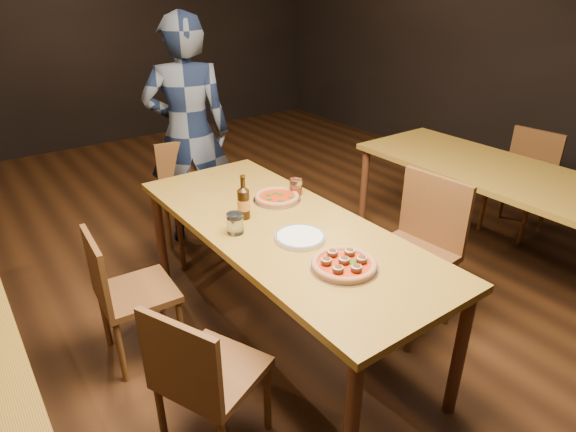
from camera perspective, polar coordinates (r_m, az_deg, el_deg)
ground at (r=2.99m, az=-0.58°, el=-13.92°), size 9.00×9.00×0.00m
table_main at (r=2.60m, az=-0.65°, el=-2.41°), size 0.80×2.00×0.75m
table_right at (r=3.67m, az=23.52°, el=4.08°), size 0.80×2.00×0.75m
chair_main_nw at (r=2.19m, az=-8.92°, el=-17.65°), size 0.51×0.51×0.84m
chair_main_sw at (r=2.75m, az=-17.44°, el=-8.52°), size 0.41×0.41×0.82m
chair_main_e at (r=2.91m, az=14.14°, el=-4.46°), size 0.48×0.48×0.96m
chair_end at (r=3.66m, az=-11.02°, el=1.82°), size 0.47×0.47×0.89m
chair_nbr_right at (r=4.37m, az=25.71°, el=3.62°), size 0.44×0.44×0.88m
pizza_meatball at (r=2.20m, az=6.64°, el=-5.67°), size 0.32×0.32×0.06m
pizza_margherita at (r=2.85m, az=-1.31°, el=2.22°), size 0.28×0.28×0.04m
plate_stack at (r=2.42m, az=1.45°, el=-2.56°), size 0.25×0.25×0.02m
beer_bottle at (r=2.61m, az=-5.28°, el=1.50°), size 0.07×0.07×0.24m
water_glass at (r=2.48m, az=-6.29°, el=-0.87°), size 0.09×0.09×0.11m
amber_glass at (r=2.92m, az=0.92°, el=3.46°), size 0.08×0.08×0.10m
diner at (r=3.78m, az=-11.72°, el=9.50°), size 0.75×0.64×1.75m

